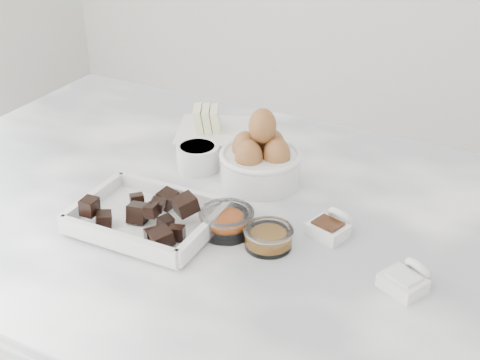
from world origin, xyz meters
name	(u,v)px	position (x,y,z in m)	size (l,w,h in m)	color
marble_slab	(221,216)	(0.00, 0.00, 0.92)	(1.20, 0.80, 0.04)	white
chocolate_dish	(146,214)	(-0.07, -0.11, 0.96)	(0.23, 0.17, 0.06)	white
butter_plate	(213,127)	(-0.15, 0.23, 0.96)	(0.19, 0.19, 0.06)	white
sugar_ramekin	(198,156)	(-0.10, 0.10, 0.97)	(0.08, 0.08, 0.05)	white
egg_bowl	(261,159)	(0.02, 0.10, 0.99)	(0.15, 0.15, 0.14)	white
honey_bowl	(269,237)	(0.12, -0.07, 0.96)	(0.08, 0.08, 0.03)	white
zest_bowl	(227,220)	(0.05, -0.06, 0.96)	(0.09, 0.09, 0.04)	white
vanilla_spoon	(331,226)	(0.19, 0.01, 0.95)	(0.07, 0.08, 0.04)	white
salt_spoon	(407,279)	(0.33, -0.07, 0.95)	(0.07, 0.08, 0.04)	white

